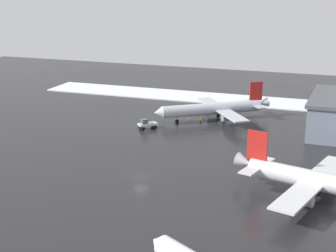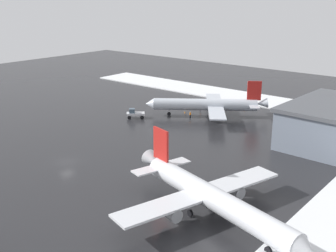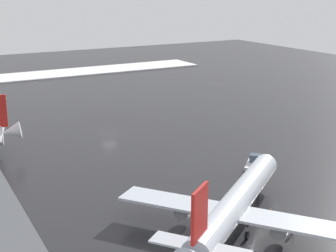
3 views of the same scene
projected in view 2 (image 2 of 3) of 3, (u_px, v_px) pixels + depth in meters
The scene contains 10 objects.
ground_plane at pixel (66, 162), 79.80m from camera, with size 240.00×240.00×0.00m, color #232326.
snow_bank_right at pixel (244, 97), 129.02m from camera, with size 14.00×116.00×0.32m, color white.
airplane_parked_starboard at pixel (208, 105), 108.84m from camera, with size 23.58×27.03×9.41m.
airplane_far_rear at pixel (211, 197), 58.82m from camera, with size 27.95×33.27×10.04m.
pushback_tug at pixel (135, 113), 107.71m from camera, with size 4.76×4.85×2.50m.
ground_crew_by_nose_gear at pixel (190, 114), 107.82m from camera, with size 0.36×0.36×1.71m.
ground_crew_near_tug at pixel (201, 106), 115.55m from camera, with size 0.36×0.36×1.71m.
cargo_hangar at pixel (330, 123), 88.92m from camera, with size 25.49×15.83×8.80m.
traffic_cone_near_nose at pixel (185, 112), 112.62m from camera, with size 0.36×0.36×0.55m, color orange.
traffic_cone_mid_line at pixel (245, 110), 115.00m from camera, with size 0.36×0.36×0.55m, color orange.
Camera 2 is at (-44.79, -62.12, 30.37)m, focal length 45.00 mm.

